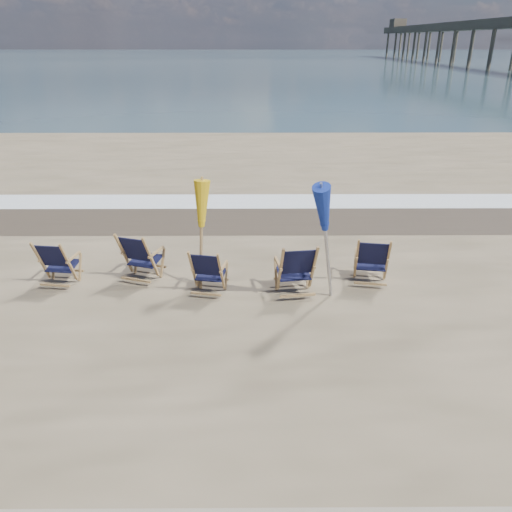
{
  "coord_description": "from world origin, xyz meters",
  "views": [
    {
      "loc": [
        -0.05,
        -5.75,
        4.36
      ],
      "look_at": [
        0.0,
        2.2,
        0.9
      ],
      "focal_mm": 35.0,
      "sensor_mm": 36.0,
      "label": 1
    }
  ],
  "objects_px": {
    "beach_chair_4": "(387,262)",
    "umbrella_yellow": "(200,211)",
    "beach_chair_1": "(151,259)",
    "beach_chair_3": "(313,270)",
    "fishing_pier": "(511,37)",
    "beach_chair_2": "(221,274)",
    "beach_chair_0": "(69,264)",
    "umbrella_blue": "(330,203)"
  },
  "relations": [
    {
      "from": "beach_chair_3",
      "to": "umbrella_yellow",
      "type": "bearing_deg",
      "value": -19.21
    },
    {
      "from": "beach_chair_0",
      "to": "beach_chair_3",
      "type": "distance_m",
      "value": 4.56
    },
    {
      "from": "beach_chair_0",
      "to": "beach_chair_4",
      "type": "bearing_deg",
      "value": -172.16
    },
    {
      "from": "beach_chair_4",
      "to": "beach_chair_1",
      "type": "bearing_deg",
      "value": 7.97
    },
    {
      "from": "beach_chair_3",
      "to": "umbrella_yellow",
      "type": "height_order",
      "value": "umbrella_yellow"
    },
    {
      "from": "beach_chair_2",
      "to": "beach_chair_4",
      "type": "bearing_deg",
      "value": -161.92
    },
    {
      "from": "beach_chair_3",
      "to": "fishing_pier",
      "type": "xyz_separation_m",
      "value": [
        36.96,
        71.6,
        4.11
      ]
    },
    {
      "from": "beach_chair_0",
      "to": "fishing_pier",
      "type": "height_order",
      "value": "fishing_pier"
    },
    {
      "from": "umbrella_yellow",
      "to": "beach_chair_4",
      "type": "bearing_deg",
      "value": -0.45
    },
    {
      "from": "beach_chair_2",
      "to": "fishing_pier",
      "type": "xyz_separation_m",
      "value": [
        38.63,
        71.62,
        4.18
      ]
    },
    {
      "from": "umbrella_yellow",
      "to": "fishing_pier",
      "type": "bearing_deg",
      "value": 61.28
    },
    {
      "from": "beach_chair_0",
      "to": "beach_chair_3",
      "type": "xyz_separation_m",
      "value": [
        4.55,
        -0.36,
        0.05
      ]
    },
    {
      "from": "beach_chair_1",
      "to": "fishing_pier",
      "type": "height_order",
      "value": "fishing_pier"
    },
    {
      "from": "beach_chair_0",
      "to": "beach_chair_4",
      "type": "height_order",
      "value": "beach_chair_4"
    },
    {
      "from": "beach_chair_1",
      "to": "beach_chair_3",
      "type": "relative_size",
      "value": 0.97
    },
    {
      "from": "beach_chair_4",
      "to": "fishing_pier",
      "type": "xyz_separation_m",
      "value": [
        35.52,
        71.23,
        4.14
      ]
    },
    {
      "from": "beach_chair_1",
      "to": "beach_chair_2",
      "type": "relative_size",
      "value": 1.11
    },
    {
      "from": "beach_chair_0",
      "to": "umbrella_yellow",
      "type": "bearing_deg",
      "value": -171.37
    },
    {
      "from": "umbrella_blue",
      "to": "fishing_pier",
      "type": "relative_size",
      "value": 0.02
    },
    {
      "from": "beach_chair_0",
      "to": "beach_chair_3",
      "type": "relative_size",
      "value": 0.91
    },
    {
      "from": "beach_chair_0",
      "to": "beach_chair_1",
      "type": "height_order",
      "value": "beach_chair_1"
    },
    {
      "from": "beach_chair_2",
      "to": "fishing_pier",
      "type": "height_order",
      "value": "fishing_pier"
    },
    {
      "from": "beach_chair_1",
      "to": "umbrella_yellow",
      "type": "relative_size",
      "value": 0.51
    },
    {
      "from": "beach_chair_1",
      "to": "umbrella_blue",
      "type": "bearing_deg",
      "value": -176.12
    },
    {
      "from": "beach_chair_0",
      "to": "beach_chair_3",
      "type": "height_order",
      "value": "beach_chair_3"
    },
    {
      "from": "beach_chair_3",
      "to": "beach_chair_4",
      "type": "distance_m",
      "value": 1.48
    },
    {
      "from": "beach_chair_4",
      "to": "umbrella_yellow",
      "type": "bearing_deg",
      "value": 9.28
    },
    {
      "from": "beach_chair_3",
      "to": "beach_chair_4",
      "type": "height_order",
      "value": "beach_chair_3"
    },
    {
      "from": "beach_chair_2",
      "to": "beach_chair_3",
      "type": "distance_m",
      "value": 1.67
    },
    {
      "from": "beach_chair_0",
      "to": "beach_chair_2",
      "type": "height_order",
      "value": "beach_chair_0"
    },
    {
      "from": "beach_chair_1",
      "to": "beach_chair_3",
      "type": "xyz_separation_m",
      "value": [
        3.03,
        -0.51,
        0.02
      ]
    },
    {
      "from": "beach_chair_2",
      "to": "beach_chair_4",
      "type": "height_order",
      "value": "beach_chair_4"
    },
    {
      "from": "beach_chair_2",
      "to": "beach_chair_4",
      "type": "xyz_separation_m",
      "value": [
        3.11,
        0.4,
        0.04
      ]
    },
    {
      "from": "umbrella_yellow",
      "to": "beach_chair_1",
      "type": "bearing_deg",
      "value": 173.64
    },
    {
      "from": "beach_chair_3",
      "to": "umbrella_blue",
      "type": "bearing_deg",
      "value": 108.03
    },
    {
      "from": "beach_chair_2",
      "to": "umbrella_blue",
      "type": "xyz_separation_m",
      "value": [
        1.84,
        -0.32,
        1.43
      ]
    },
    {
      "from": "beach_chair_0",
      "to": "beach_chair_1",
      "type": "relative_size",
      "value": 0.94
    },
    {
      "from": "beach_chair_2",
      "to": "fishing_pier",
      "type": "relative_size",
      "value": 0.01
    },
    {
      "from": "beach_chair_2",
      "to": "umbrella_yellow",
      "type": "xyz_separation_m",
      "value": [
        -0.38,
        0.42,
        1.06
      ]
    },
    {
      "from": "beach_chair_3",
      "to": "umbrella_blue",
      "type": "distance_m",
      "value": 1.42
    },
    {
      "from": "beach_chair_1",
      "to": "beach_chair_2",
      "type": "distance_m",
      "value": 1.46
    },
    {
      "from": "beach_chair_3",
      "to": "beach_chair_4",
      "type": "bearing_deg",
      "value": -173.48
    }
  ]
}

